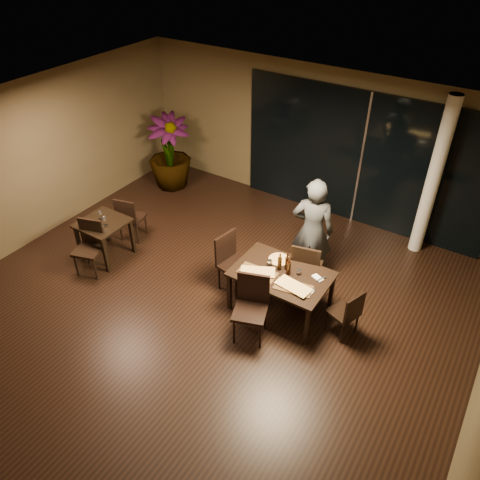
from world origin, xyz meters
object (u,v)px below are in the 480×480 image
Objects in this scene: chair_main_right at (348,312)px; bottle_a at (280,262)px; chair_main_far at (306,266)px; chair_main_left at (231,259)px; chair_side_far at (129,217)px; potted_plant at (169,152)px; chair_side_near at (90,244)px; side_table at (103,228)px; chair_main_near at (251,303)px; bottle_c at (287,261)px; main_table at (281,277)px; diner at (312,231)px; bottle_b at (289,266)px.

bottle_a is at bearing -71.44° from chair_main_right.
bottle_a is at bearing 51.83° from chair_main_far.
chair_main_left is (-1.13, -0.52, 0.01)m from chair_main_far.
potted_plant is (-0.72, 2.10, 0.31)m from chair_side_far.
potted_plant reaches higher than chair_main_left.
chair_main_far reaches higher than chair_side_far.
chair_side_far is at bearing 75.25° from chair_side_near.
chair_side_near is at bearing -79.39° from side_table.
side_table is 3.28m from chair_main_near.
main_table is at bearing -96.69° from bottle_c.
diner is (3.42, 1.50, 0.35)m from side_table.
chair_main_far is 4.57m from potted_plant.
chair_side_far is 0.56× the size of potted_plant.
chair_main_far is at bearing -98.88° from chair_main_right.
chair_main_left is at bearing 27.65° from diner.
diner is (0.15, 1.68, 0.38)m from chair_main_near.
chair_side_far is at bearing 177.90° from main_table.
chair_side_near is at bearing 9.65° from chair_main_far.
main_table is at bearing -2.37° from chair_side_near.
chair_main_far reaches higher than side_table.
chair_main_far is at bearing -55.77° from chair_main_left.
chair_side_near is 3.56m from bottle_b.
chair_main_far is 1.09m from chair_main_right.
diner reaches higher than side_table.
potted_plant is at bearing 124.39° from chair_main_near.
chair_main_right is (4.51, 0.54, -0.14)m from side_table.
main_table is 1.43× the size of chair_main_near.
chair_main_right is (1.11, 0.04, -0.20)m from main_table.
bottle_a is at bearing 173.49° from bottle_b.
bottle_c is at bearing -26.98° from potted_plant.
side_table is 3.38m from bottle_a.
chair_side_far is 1.03m from chair_side_near.
chair_side_far reaches higher than side_table.
main_table is 1.59× the size of chair_side_far.
chair_side_near reaches higher than chair_side_far.
potted_plant is at bearing 153.02° from bottle_c.
bottle_a is (-0.10, -0.94, -0.07)m from diner.
chair_side_near is 3.87m from diner.
bottle_a reaches higher than bottle_c.
chair_main_far is at bearing 90.88° from diner.
main_table is 4.66m from potted_plant.
chair_main_near reaches higher than chair_main_right.
chair_main_far reaches higher than main_table.
chair_main_right is at bearing 138.30° from chair_main_far.
bottle_a reaches higher than chair_main_right.
potted_plant reaches higher than chair_main_near.
chair_main_far is at bearing 82.77° from bottle_b.
chair_main_near reaches higher than chair_main_far.
bottle_c is at bearing 58.77° from chair_main_far.
bottle_c reaches higher than side_table.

